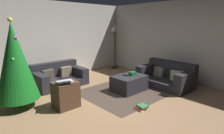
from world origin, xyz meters
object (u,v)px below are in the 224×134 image
Objects in this scene: couch_left at (58,77)px; tv_remote at (125,75)px; christmas_tree at (15,62)px; gift_box at (132,73)px; ottoman at (129,83)px; side_table at (66,95)px; laptop at (66,80)px; corner_lamp at (115,32)px; couch_right at (167,77)px; book_stack at (142,107)px.

tv_remote is at bearing 123.75° from couch_left.
couch_left is 0.76× the size of christmas_tree.
ottoman is at bearing 171.24° from gift_box.
gift_box is 0.31× the size of side_table.
laptop is 0.26× the size of corner_lamp.
couch_right is at bearing -13.20° from side_table.
side_table is at bearing -42.90° from christmas_tree.
christmas_tree is 1.11× the size of corner_lamp.
christmas_tree is at bearing 71.10° from couch_right.
side_table is at bearing 133.36° from book_stack.
tv_remote is (-0.18, 0.11, -0.04)m from gift_box.
ottoman is at bearing 123.84° from couch_left.
couch_left reaches higher than side_table.
tv_remote is 1.80m from side_table.
tv_remote is at bearing 67.17° from couch_right.
corner_lamp reaches higher than couch_right.
christmas_tree is 2.94m from book_stack.
ottoman is at bearing -19.91° from christmas_tree.
tv_remote reaches higher than book_stack.
ottoman is 5.64× the size of tv_remote.
corner_lamp reaches higher than side_table.
ottoman is 0.25m from tv_remote.
couch_right is 0.80× the size of christmas_tree.
corner_lamp is at bearing 38.70° from tv_remote.
christmas_tree is (-1.40, -0.86, 0.79)m from couch_left.
christmas_tree is (-3.81, 1.43, 0.77)m from couch_right.
couch_left is 2.10m from tv_remote.
gift_box is 2.96m from corner_lamp.
couch_right is 3.14m from laptop.
corner_lamp is (0.44, 2.78, 1.25)m from couch_right.
tv_remote is 0.27× the size of side_table.
christmas_tree is 1.16m from laptop.
laptop is at bearing -103.25° from side_table.
book_stack is (0.55, -2.82, -0.21)m from couch_left.
book_stack is (-1.86, -0.53, -0.24)m from couch_right.
christmas_tree is at bearing 137.10° from side_table.
gift_box is 0.39× the size of laptop.
side_table is 0.33× the size of corner_lamp.
ottoman is at bearing -5.36° from laptop.
gift_box is 1.35m from book_stack.
book_stack is (1.95, -1.96, -1.00)m from christmas_tree.
couch_left is 2.20m from ottoman.
christmas_tree is at bearing 147.25° from tv_remote.
ottoman is at bearing 69.55° from couch_right.
side_table reaches higher than tv_remote.
laptop is (-1.87, 0.18, 0.44)m from ottoman.
couch_right is at bearing -98.97° from corner_lamp.
ottoman reaches higher than book_stack.
couch_right is 8.78× the size of gift_box.
gift_box is at bearing 126.07° from couch_left.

